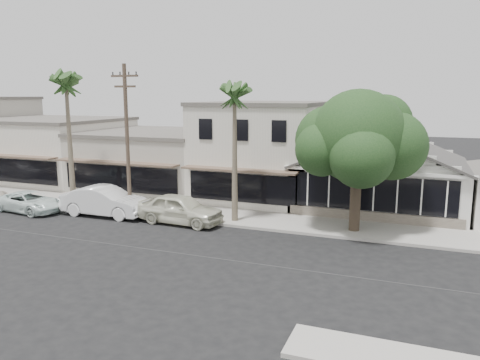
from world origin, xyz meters
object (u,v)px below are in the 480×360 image
at_px(car_1, 105,201).
at_px(shade_tree, 357,139).
at_px(car_0, 180,209).
at_px(car_2, 30,202).
at_px(utility_pole, 127,136).

xyz_separation_m(car_1, shade_tree, (14.49, 2.00, 4.07)).
relative_size(car_0, car_1, 0.92).
distance_m(car_0, car_2, 10.12).
xyz_separation_m(car_0, shade_tree, (9.42, 1.90, 4.11)).
height_order(car_2, shade_tree, shade_tree).
bearing_deg(utility_pole, car_1, -150.91).
relative_size(car_1, car_2, 1.18).
relative_size(utility_pole, shade_tree, 1.19).
xyz_separation_m(utility_pole, shade_tree, (13.21, 1.29, 0.17)).
relative_size(utility_pole, car_2, 1.97).
bearing_deg(car_2, shade_tree, -74.60).
bearing_deg(car_2, utility_pole, -68.54).
bearing_deg(shade_tree, utility_pole, -174.42).
xyz_separation_m(car_1, car_2, (-5.00, -0.92, -0.25)).
height_order(utility_pole, car_0, utility_pole).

